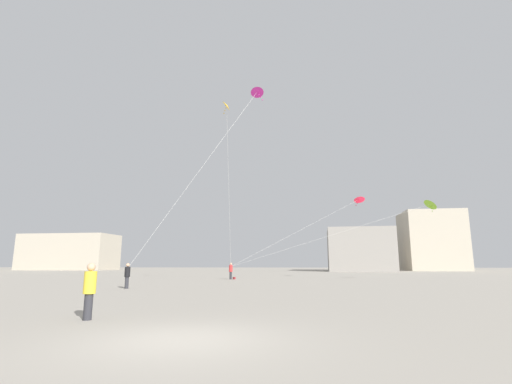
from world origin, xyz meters
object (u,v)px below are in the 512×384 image
Objects in this scene: kite_amber_diamond at (227,108)px; kite_crimson_diamond at (358,200)px; building_centre_hall at (359,250)px; building_right_hall at (431,241)px; person_in_red at (231,270)px; kite_magenta_diamond at (256,94)px; person_in_black at (127,275)px; person_in_yellow at (90,288)px; handbag_beside_flyer at (234,278)px; building_left_hall at (69,252)px; kite_lime_diamond at (429,205)px.

kite_crimson_diamond is (12.87, 9.46, -7.03)m from kite_amber_diamond.
building_centre_hall reaches higher than kite_crimson_diamond.
person_in_red is at bearing -126.42° from building_right_hall.
kite_crimson_diamond is at bearing 54.24° from kite_magenta_diamond.
person_in_black is at bearing 127.28° from person_in_red.
person_in_yellow is 28.52m from handbag_beside_flyer.
person_in_red is 0.07× the size of building_left_hall.
building_right_hall is at bearing 61.53° from kite_magenta_diamond.
kite_lime_diamond is (24.01, 12.77, 6.28)m from person_in_black.
building_centre_hall is at bearing -167.88° from person_in_yellow.
building_right_hall is at bearing 70.56° from kite_lime_diamond.
building_left_hall is (-51.48, 81.39, 3.60)m from person_in_yellow.
building_centre_hall is (20.29, 54.24, -10.93)m from kite_amber_diamond.
building_right_hall is at bearing -177.88° from person_in_yellow.
kite_amber_diamond is 21.34m from kite_lime_diamond.
person_in_yellow is 14.30m from person_in_black.
kite_magenta_diamond is at bearing 161.15° from person_in_red.
person_in_red is 51.02m from building_centre_hall.
kite_magenta_diamond reaches higher than building_right_hall.
handbag_beside_flyer is at bearing -110.34° from person_in_red.
building_centre_hall reaches higher than building_left_hall.
person_in_black is at bearing -151.99° from kite_lime_diamond.
person_in_yellow is (0.51, -28.41, -0.04)m from person_in_red.
kite_crimson_diamond reaches higher than person_in_red.
person_in_red is at bearing -114.41° from building_centre_hall.
building_right_hall is at bearing 57.79° from kite_amber_diamond.
person_in_red is 15.62m from person_in_black.
building_left_hall reaches higher than person_in_red.
person_in_red is 20.68m from kite_lime_diamond.
kite_crimson_diamond is at bearing 36.30° from kite_amber_diamond.
kite_amber_diamond is at bearing -49.65° from building_left_hall.
kite_magenta_diamond reaches higher than building_centre_hall.
building_left_hall is (-51.71, 60.87, -10.94)m from kite_amber_diamond.
kite_crimson_diamond is at bearing -116.34° from building_right_hall.
kite_crimson_diamond reaches higher than handbag_beside_flyer.
kite_crimson_diamond is 45.24× the size of handbag_beside_flyer.
building_centre_hall is (72.00, -6.64, 0.01)m from building_left_hall.
kite_lime_diamond is at bearing -120.22° from person_in_black.
person_in_yellow is 21.59m from kite_magenta_diamond.
building_left_hall is 72.95× the size of handbag_beside_flyer.
kite_lime_diamond is at bearing -109.44° from building_right_hall.
kite_crimson_diamond reaches higher than person_in_black.
person_in_red is 0.08× the size of kite_lime_diamond.
person_in_black is 5.11× the size of handbag_beside_flyer.
person_in_black is at bearing -160.55° from kite_magenta_diamond.
kite_amber_diamond reaches higher than kite_magenta_diamond.
person_in_yellow is at bearing -113.62° from kite_crimson_diamond.
building_centre_hall is (17.24, 58.42, -10.14)m from kite_magenta_diamond.
person_in_yellow is at bearing -57.69° from building_left_hall.
building_right_hall is at bearing 19.99° from building_centre_hall.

